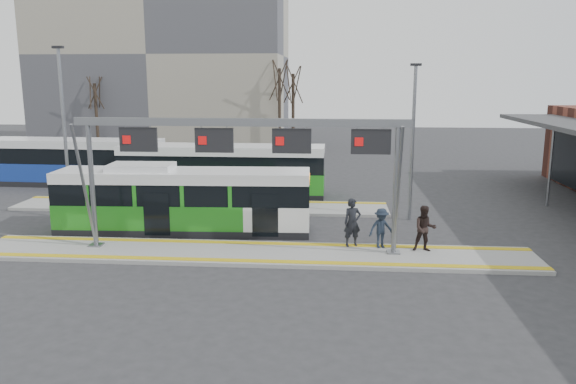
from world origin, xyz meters
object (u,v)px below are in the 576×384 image
at_px(gantry, 244,146).
at_px(passenger_a, 352,222).
at_px(passenger_b, 425,229).
at_px(passenger_c, 381,228).
at_px(hero_bus, 183,201).

bearing_deg(gantry, passenger_a, 11.25).
height_order(gantry, passenger_a, gantry).
height_order(passenger_b, passenger_c, passenger_b).
height_order(gantry, passenger_b, gantry).
height_order(hero_bus, passenger_b, hero_bus).
distance_m(gantry, passenger_b, 7.79).
height_order(passenger_a, passenger_b, passenger_a).
bearing_deg(gantry, passenger_b, 3.12).
distance_m(gantry, passenger_c, 6.39).
bearing_deg(passenger_c, passenger_a, 153.55).
bearing_deg(passenger_a, gantry, 174.17).
distance_m(passenger_a, passenger_b, 2.86).
bearing_deg(passenger_b, hero_bus, 164.76).
bearing_deg(passenger_b, passenger_c, 167.82).
distance_m(gantry, hero_bus, 5.28).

